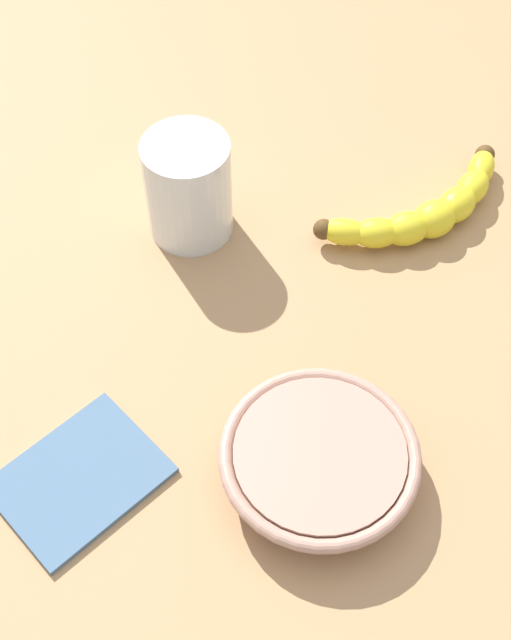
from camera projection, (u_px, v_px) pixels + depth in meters
wooden_tabletop at (265, 311)px, 84.66cm from camera, size 120.00×120.00×3.00cm
banana at (426, 211)px, 87.84cm from camera, size 19.94×14.21×3.84cm
smoothie_glass at (189, 190)px, 85.07cm from camera, size 8.59×8.59×10.95cm
ceramic_bowl at (319, 461)px, 70.85cm from camera, size 16.55×16.55×4.06cm
folded_napkin at (80, 478)px, 72.27cm from camera, size 15.78×14.01×0.60cm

